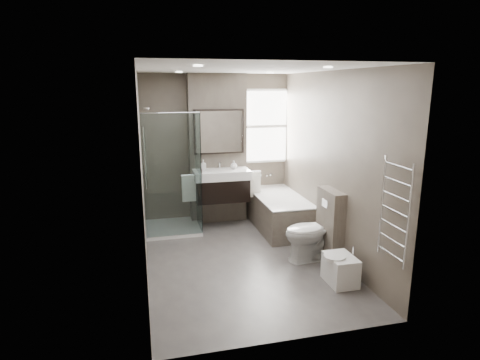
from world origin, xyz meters
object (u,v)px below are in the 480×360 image
object	(u,v)px
toilet	(313,232)
bidet	(340,269)
bathtub	(279,210)
vanity	(222,185)

from	to	relation	value
toilet	bidet	distance (m)	0.77
bathtub	toilet	world-z (taller)	toilet
bathtub	bidet	bearing A→B (deg)	-87.50
toilet	bidet	world-z (taller)	toilet
vanity	bathtub	world-z (taller)	vanity
bathtub	bidet	xyz separation A→B (m)	(0.09, -2.06, -0.13)
vanity	bathtub	bearing A→B (deg)	-19.37
vanity	bathtub	xyz separation A→B (m)	(0.92, -0.33, -0.43)
toilet	bathtub	bearing A→B (deg)	176.97
toilet	bidet	bearing A→B (deg)	-1.46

